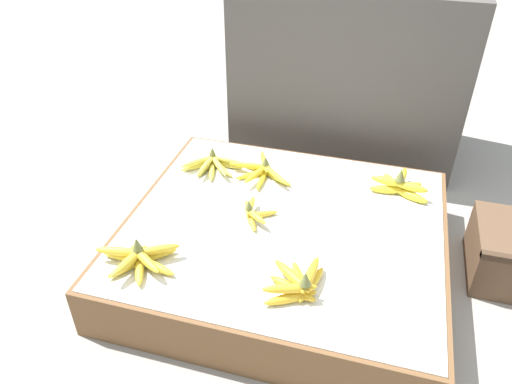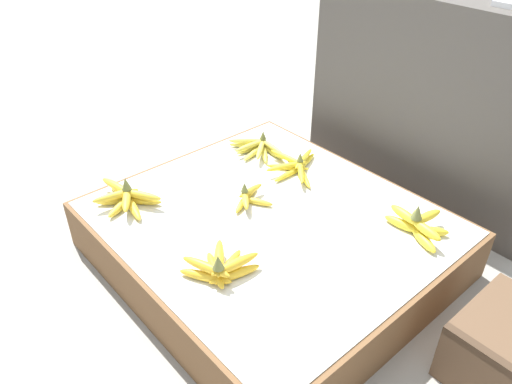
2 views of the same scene
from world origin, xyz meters
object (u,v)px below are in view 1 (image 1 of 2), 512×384
at_px(banana_bunch_front_left, 139,258).
at_px(banana_bunch_back_right, 400,185).
at_px(banana_bunch_back_midleft, 262,170).
at_px(banana_bunch_back_left, 213,165).
at_px(banana_bunch_middle_midleft, 253,213).
at_px(banana_bunch_front_midright, 298,284).

bearing_deg(banana_bunch_front_left, banana_bunch_back_right, 39.71).
distance_m(banana_bunch_back_midleft, banana_bunch_back_right, 0.53).
bearing_deg(banana_bunch_front_left, banana_bunch_back_midleft, 68.91).
distance_m(banana_bunch_front_left, banana_bunch_back_left, 0.59).
bearing_deg(banana_bunch_back_midleft, banana_bunch_front_left, -111.09).
height_order(banana_bunch_front_left, banana_bunch_middle_midleft, banana_bunch_front_left).
height_order(banana_bunch_middle_midleft, banana_bunch_back_right, banana_bunch_back_right).
relative_size(banana_bunch_front_left, banana_bunch_back_midleft, 1.00).
bearing_deg(banana_bunch_back_right, banana_bunch_front_left, -140.29).
bearing_deg(banana_bunch_back_midleft, banana_bunch_front_midright, -64.97).
height_order(banana_bunch_front_left, banana_bunch_front_midright, banana_bunch_front_midright).
relative_size(banana_bunch_front_left, banana_bunch_front_midright, 1.28).
relative_size(banana_bunch_middle_midleft, banana_bunch_back_left, 0.69).
height_order(banana_bunch_front_left, banana_bunch_back_right, banana_bunch_back_right).
bearing_deg(banana_bunch_front_midright, banana_bunch_back_right, 66.64).
relative_size(banana_bunch_back_midleft, banana_bunch_back_right, 1.23).
xyz_separation_m(banana_bunch_front_midright, banana_bunch_back_right, (0.26, 0.60, 0.00)).
xyz_separation_m(banana_bunch_front_left, banana_bunch_middle_midleft, (0.27, 0.33, -0.01)).
bearing_deg(banana_bunch_back_right, banana_bunch_middle_midleft, -148.04).
xyz_separation_m(banana_bunch_front_left, banana_bunch_back_midleft, (0.23, 0.60, -0.01)).
bearing_deg(banana_bunch_back_left, banana_bunch_front_midright, -49.88).
relative_size(banana_bunch_front_midright, banana_bunch_back_left, 0.87).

